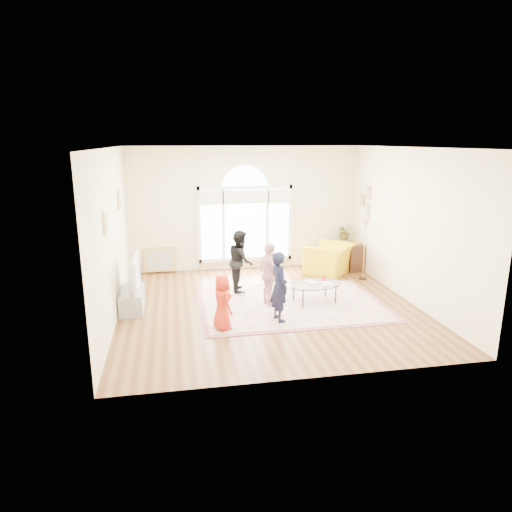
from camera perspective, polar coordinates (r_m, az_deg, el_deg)
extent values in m
plane|color=#532D15|center=(9.50, 1.56, -6.27)|extent=(6.00, 6.00, 0.00)
plane|color=beige|center=(11.97, -1.37, 5.94)|extent=(6.00, 0.00, 6.00)
plane|color=beige|center=(6.24, 7.37, -1.95)|extent=(6.00, 0.00, 6.00)
plane|color=beige|center=(8.94, -17.54, 2.44)|extent=(0.00, 6.00, 6.00)
plane|color=beige|center=(10.12, 18.53, 3.67)|extent=(0.00, 6.00, 6.00)
plane|color=white|center=(8.90, 1.70, 13.41)|extent=(6.00, 6.00, 0.00)
cube|color=white|center=(12.20, -1.31, -0.37)|extent=(2.50, 0.08, 0.10)
cube|color=white|center=(11.87, -1.36, 8.55)|extent=(2.50, 0.08, 0.10)
cube|color=white|center=(11.87, -7.17, 3.81)|extent=(0.10, 0.08, 2.00)
cube|color=white|center=(12.25, 4.33, 4.20)|extent=(0.10, 0.08, 2.00)
cube|color=#C6E2FF|center=(11.89, -5.60, 3.87)|extent=(0.55, 0.02, 1.80)
cube|color=#C6E2FF|center=(12.17, 2.84, 4.16)|extent=(0.55, 0.02, 1.80)
cube|color=#C6E2FF|center=(12.00, -1.33, 4.03)|extent=(1.10, 0.02, 1.80)
cylinder|color=#C6E2FF|center=(11.87, -1.36, 8.31)|extent=(1.20, 0.02, 1.20)
cube|color=white|center=(11.91, -4.11, 3.92)|extent=(0.07, 0.04, 1.80)
cube|color=white|center=(12.10, 1.42, 4.11)|extent=(0.07, 0.04, 1.80)
cube|color=white|center=(11.71, -5.65, 7.27)|extent=(0.65, 0.12, 0.35)
cube|color=white|center=(11.82, -1.29, 7.40)|extent=(1.20, 0.12, 0.35)
cube|color=white|center=(11.99, 2.97, 7.48)|extent=(0.65, 0.12, 0.35)
cube|color=tan|center=(10.14, -16.79, 6.69)|extent=(0.03, 0.34, 0.40)
cube|color=#ADA38E|center=(10.14, -16.69, 6.69)|extent=(0.01, 0.28, 0.34)
cube|color=tan|center=(7.99, -18.35, 3.95)|extent=(0.03, 0.30, 0.36)
cube|color=#ADA38E|center=(7.99, -18.22, 3.96)|extent=(0.01, 0.24, 0.30)
cube|color=tan|center=(11.86, 13.87, 7.65)|extent=(0.03, 0.28, 0.34)
cube|color=#ADA38E|center=(11.85, 13.79, 7.65)|extent=(0.01, 0.22, 0.28)
cube|color=tan|center=(11.92, 13.74, 5.60)|extent=(0.03, 0.28, 0.34)
cube|color=#ADA38E|center=(11.91, 13.66, 5.60)|extent=(0.01, 0.22, 0.28)
cube|color=tan|center=(12.20, 13.14, 6.87)|extent=(0.03, 0.26, 0.32)
cube|color=#ADA38E|center=(12.20, 13.06, 6.87)|extent=(0.01, 0.20, 0.26)
cube|color=beige|center=(9.62, 4.38, -5.98)|extent=(3.60, 2.60, 0.02)
cube|color=#8F525A|center=(9.62, 4.38, -6.00)|extent=(3.80, 2.80, 0.01)
cube|color=#94969C|center=(9.57, -15.22, -5.30)|extent=(0.45, 1.00, 0.42)
imported|color=black|center=(9.40, -15.44, -2.15)|extent=(0.15, 1.17, 0.68)
cube|color=#499FC7|center=(9.40, -14.89, -2.12)|extent=(0.02, 0.96, 0.55)
ellipsoid|color=silver|center=(9.62, 7.37, -3.53)|extent=(1.31, 0.96, 0.02)
cylinder|color=black|center=(10.05, 8.67, -4.07)|extent=(0.03, 0.03, 0.40)
cylinder|color=black|center=(9.71, 4.74, -4.60)|extent=(0.03, 0.03, 0.40)
cylinder|color=black|center=(9.69, 9.93, -4.81)|extent=(0.03, 0.03, 0.40)
cylinder|color=black|center=(9.34, 5.88, -5.40)|extent=(0.03, 0.03, 0.40)
imported|color=#B2A58C|center=(9.59, 6.36, -3.41)|extent=(0.33, 0.36, 0.03)
imported|color=#B2A58C|center=(9.60, 8.19, -3.48)|extent=(0.21, 0.29, 0.02)
cylinder|color=red|center=(9.82, 8.49, -2.78)|extent=(0.07, 0.07, 0.12)
imported|color=yellow|center=(11.83, 9.20, -0.37)|extent=(1.55, 1.56, 0.76)
cube|color=black|center=(12.24, 12.20, -0.16)|extent=(0.40, 0.50, 0.70)
cylinder|color=black|center=(11.60, 13.18, -2.77)|extent=(0.20, 0.20, 0.02)
cylinder|color=gold|center=(11.42, 13.36, 0.42)|extent=(0.02, 0.02, 1.35)
cone|color=#CCB284|center=(11.28, 13.57, 4.00)|extent=(0.26, 0.26, 0.22)
cylinder|color=white|center=(12.72, 10.90, 0.45)|extent=(0.20, 0.20, 0.70)
imported|color=#33722D|center=(12.60, 11.03, 3.00)|extent=(0.49, 0.45, 0.46)
cube|color=tan|center=(12.08, -11.92, -2.07)|extent=(0.80, 0.14, 0.62)
imported|color=red|center=(8.20, -4.25, -5.77)|extent=(0.48, 0.58, 1.01)
imported|color=#141831|center=(8.52, 2.90, -3.83)|extent=(0.41, 0.54, 1.33)
imported|color=black|center=(10.21, -1.95, -0.61)|extent=(0.56, 0.70, 1.38)
imported|color=#E9A6AD|center=(9.33, 1.69, -2.30)|extent=(0.51, 0.82, 1.31)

